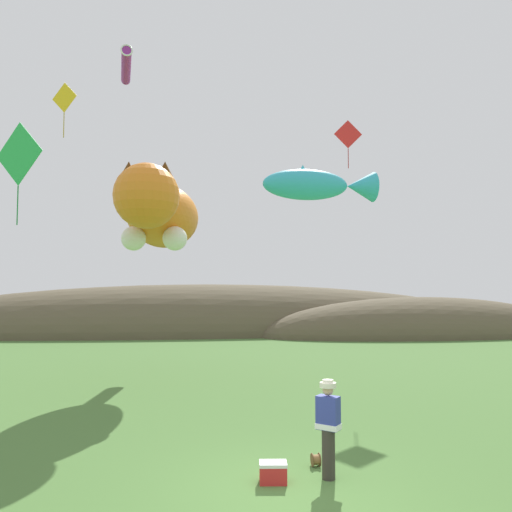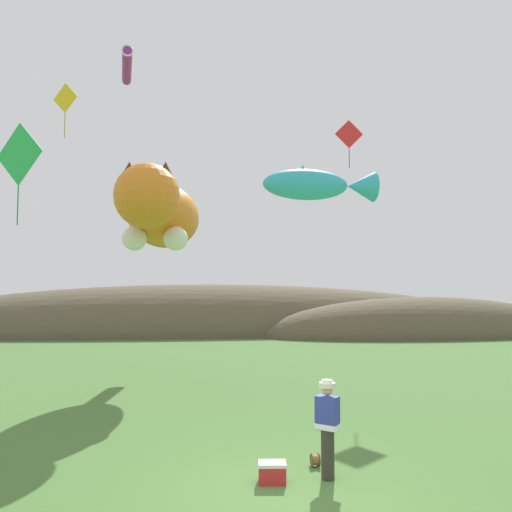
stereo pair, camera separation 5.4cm
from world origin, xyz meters
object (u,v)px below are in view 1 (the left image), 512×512
at_px(kite_fish_windsock, 318,185).
at_px(kite_spool, 316,460).
at_px(kite_giant_cat, 160,215).
at_px(kite_tube_streamer, 126,66).
at_px(kite_diamond_green, 19,154).
at_px(picnic_cooler, 273,472).
at_px(kite_diamond_gold, 64,98).
at_px(kite_diamond_red, 348,135).
at_px(festival_attendant, 328,425).

bearing_deg(kite_fish_windsock, kite_spool, -106.55).
relative_size(kite_giant_cat, kite_fish_windsock, 2.88).
bearing_deg(kite_tube_streamer, kite_diamond_green, -101.67).
xyz_separation_m(picnic_cooler, kite_tube_streamer, (-3.86, 10.06, 11.70)).
relative_size(picnic_cooler, kite_diamond_green, 0.22).
relative_size(kite_tube_streamer, kite_diamond_gold, 1.39).
bearing_deg(picnic_cooler, kite_tube_streamer, 110.99).
bearing_deg(kite_diamond_red, kite_tube_streamer, -168.06).
bearing_deg(picnic_cooler, kite_diamond_gold, 122.80).
relative_size(kite_fish_windsock, kite_diamond_gold, 1.62).
bearing_deg(kite_tube_streamer, kite_fish_windsock, -43.96).
bearing_deg(festival_attendant, kite_diamond_gold, 127.24).
relative_size(kite_diamond_green, kite_diamond_gold, 1.19).
xyz_separation_m(festival_attendant, kite_giant_cat, (-3.53, 9.76, 5.21)).
xyz_separation_m(festival_attendant, kite_diamond_green, (-6.37, 2.85, 5.53)).
bearing_deg(festival_attendant, kite_diamond_red, 69.32).
bearing_deg(festival_attendant, kite_tube_streamer, 115.97).
height_order(festival_attendant, kite_spool, festival_attendant).
relative_size(picnic_cooler, kite_fish_windsock, 0.16).
bearing_deg(kite_spool, kite_diamond_green, 160.77).
bearing_deg(festival_attendant, picnic_cooler, -178.36).
distance_m(picnic_cooler, kite_tube_streamer, 15.90).
height_order(festival_attendant, kite_diamond_red, kite_diamond_red).
bearing_deg(kite_tube_streamer, picnic_cooler, -69.01).
height_order(kite_spool, picnic_cooler, picnic_cooler).
height_order(kite_tube_streamer, kite_diamond_gold, kite_tube_streamer).
bearing_deg(kite_tube_streamer, kite_spool, -62.78).
relative_size(kite_giant_cat, kite_diamond_red, 4.25).
relative_size(kite_spool, kite_diamond_gold, 0.13).
bearing_deg(kite_giant_cat, kite_diamond_red, 15.68).
relative_size(kite_spool, kite_tube_streamer, 0.09).
height_order(picnic_cooler, kite_tube_streamer, kite_tube_streamer).
bearing_deg(kite_giant_cat, festival_attendant, -70.14).
bearing_deg(kite_spool, kite_diamond_gold, 129.07).
xyz_separation_m(kite_tube_streamer, kite_diamond_gold, (-1.98, -0.99, -1.74)).
height_order(picnic_cooler, kite_giant_cat, kite_giant_cat).
relative_size(picnic_cooler, kite_tube_streamer, 0.19).
xyz_separation_m(kite_diamond_green, kite_diamond_red, (10.91, 9.17, 3.76)).
height_order(festival_attendant, kite_fish_windsock, kite_fish_windsock).
bearing_deg(kite_diamond_green, kite_diamond_gold, 94.64).
distance_m(kite_giant_cat, kite_fish_windsock, 7.09).
xyz_separation_m(kite_spool, kite_fish_windsock, (1.09, 3.67, 6.17)).
bearing_deg(picnic_cooler, kite_fish_windsock, 64.76).
xyz_separation_m(kite_fish_windsock, kite_tube_streamer, (-5.91, 5.70, 5.58)).
relative_size(kite_fish_windsock, kite_diamond_red, 1.48).
height_order(kite_spool, kite_tube_streamer, kite_tube_streamer).
relative_size(kite_fish_windsock, kite_tube_streamer, 1.16).
height_order(picnic_cooler, kite_diamond_red, kite_diamond_red).
distance_m(kite_tube_streamer, kite_diamond_gold, 2.82).
height_order(kite_spool, kite_diamond_green, kite_diamond_green).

